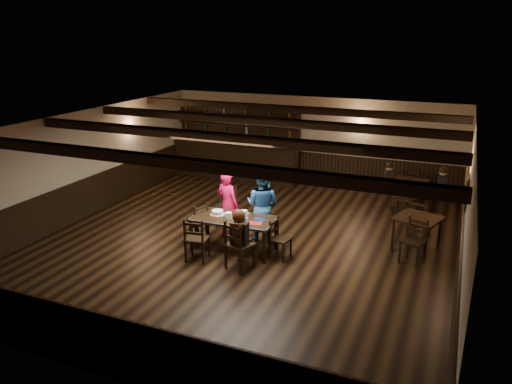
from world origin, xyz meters
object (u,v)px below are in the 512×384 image
at_px(dining_table, 234,221).
at_px(chair_near_left, 195,237).
at_px(chair_near_right, 236,242).
at_px(cake, 217,213).
at_px(woman_pink, 228,204).
at_px(man_blue, 263,205).
at_px(bar_counter, 234,155).

distance_m(dining_table, chair_near_left, 0.96).
xyz_separation_m(dining_table, chair_near_left, (-0.49, -0.81, -0.13)).
bearing_deg(chair_near_right, chair_near_left, 178.86).
bearing_deg(dining_table, chair_near_left, -120.86).
bearing_deg(cake, woman_pink, 94.41).
relative_size(man_blue, bar_counter, 0.37).
distance_m(chair_near_left, man_blue, 1.82).
xyz_separation_m(chair_near_left, cake, (0.07, 0.87, 0.24)).
height_order(dining_table, chair_near_right, chair_near_right).
height_order(chair_near_left, bar_counter, bar_counter).
xyz_separation_m(woman_pink, cake, (0.05, -0.60, 0.01)).
height_order(chair_near_left, man_blue, man_blue).
xyz_separation_m(chair_near_right, man_blue, (-0.09, 1.60, 0.24)).
bearing_deg(chair_near_left, dining_table, 59.14).
distance_m(chair_near_left, cake, 0.90).
relative_size(woman_pink, man_blue, 0.94).
distance_m(woman_pink, cake, 0.61).
distance_m(dining_table, man_blue, 0.86).
height_order(woman_pink, man_blue, man_blue).
height_order(dining_table, woman_pink, woman_pink).
xyz_separation_m(dining_table, cake, (-0.41, 0.05, 0.11)).
distance_m(chair_near_right, cake, 1.25).
bearing_deg(cake, chair_near_left, -94.77).
relative_size(chair_near_left, cake, 3.06).
xyz_separation_m(dining_table, bar_counter, (-2.42, 5.21, 0.04)).
bearing_deg(bar_counter, chair_near_right, -64.61).
height_order(dining_table, cake, cake).
height_order(woman_pink, cake, woman_pink).
bearing_deg(woman_pink, chair_near_left, 105.48).
bearing_deg(chair_near_right, cake, 134.35).
height_order(chair_near_left, cake, chair_near_left).
height_order(chair_near_right, woman_pink, woman_pink).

